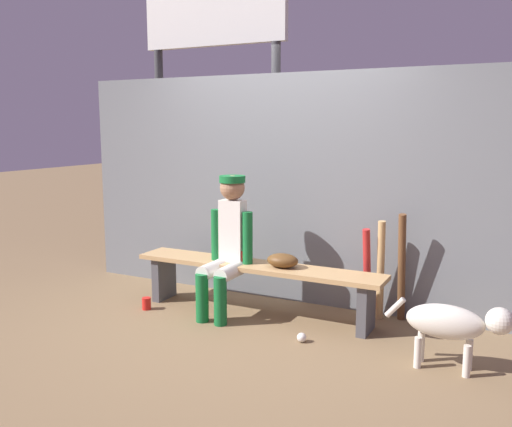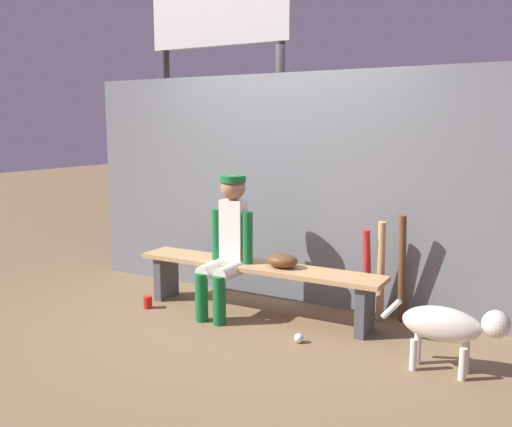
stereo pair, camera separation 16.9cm
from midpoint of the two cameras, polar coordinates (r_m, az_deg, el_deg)
The scene contains 13 objects.
ground_plane at distance 5.03m, azimuth -0.98°, elevation -10.26°, with size 30.00×30.00×0.00m, color brown.
chainlink_fence at distance 5.24m, azimuth 1.61°, elevation 2.53°, with size 4.35×0.03×2.14m, color slate.
dugout_bench at distance 4.93m, azimuth -0.99°, elevation -6.38°, with size 2.30×0.36×0.46m.
player_seated at distance 4.87m, azimuth -4.01°, elevation -2.80°, with size 0.41×0.55×1.23m.
baseball_glove at distance 4.78m, azimuth 1.73°, elevation -4.85°, with size 0.28×0.20×0.12m, color #593819.
bat_aluminum_red at distance 4.89m, azimuth 10.36°, elevation -6.08°, with size 0.06×0.06×0.80m, color #B22323.
bat_wood_tan at distance 4.87m, azimuth 11.69°, elevation -5.75°, with size 0.06×0.06×0.87m, color tan.
bat_wood_dark at distance 4.84m, azimuth 13.76°, elevation -5.46°, with size 0.06×0.06×0.95m, color brown.
baseball at distance 4.42m, azimuth 3.59°, elevation -12.59°, with size 0.07×0.07×0.07m, color white.
cup_on_ground at distance 5.24m, azimuth -12.10°, elevation -9.03°, with size 0.08×0.08×0.11m, color red.
cup_on_bench at distance 4.94m, azimuth -2.30°, elevation -4.44°, with size 0.08×0.08×0.11m, color red.
scoreboard at distance 6.43m, azimuth -4.66°, elevation 16.30°, with size 2.04×0.27×3.57m.
dog at distance 4.03m, azimuth 18.48°, elevation -10.67°, with size 0.84×0.20×0.49m.
Camera 1 is at (2.15, -4.24, 1.67)m, focal length 38.96 mm.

